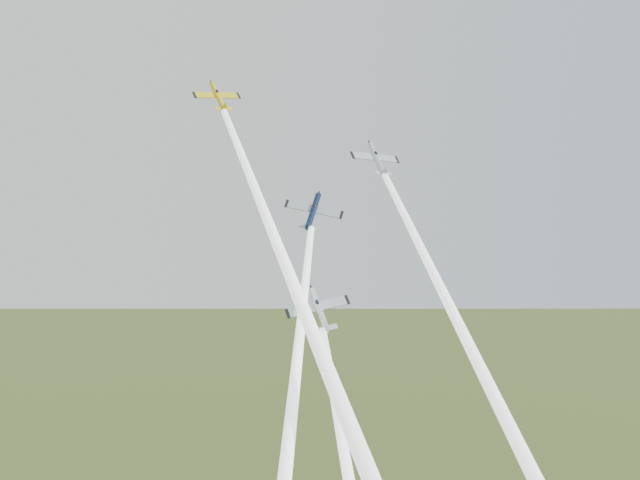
{
  "coord_description": "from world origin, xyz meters",
  "views": [
    {
      "loc": [
        -28.16,
        -114.53,
        92.78
      ],
      "look_at": [
        0.0,
        -6.0,
        92.0
      ],
      "focal_mm": 45.0,
      "sensor_mm": 36.0,
      "label": 1
    }
  ],
  "objects": [
    {
      "name": "plane_navy",
      "position": [
        0.14,
        -1.42,
        96.15
      ],
      "size": [
        11.35,
        8.76,
        9.04
      ],
      "primitive_type": null,
      "rotation": [
        0.87,
        0.21,
        -0.37
      ],
      "color": "#0B1734"
    },
    {
      "name": "smoke_trail_yellow",
      "position": [
        -5.71,
        -15.89,
        85.63
      ],
      "size": [
        15.29,
        43.74,
        52.59
      ],
      "primitive_type": null,
      "rotation": [
        -0.7,
        0.0,
        0.3
      ],
      "color": "white"
    },
    {
      "name": "smoke_trail_silver_right",
      "position": [
        17.1,
        -22.29,
        75.04
      ],
      "size": [
        13.87,
        46.23,
        55.07
      ],
      "primitive_type": null,
      "rotation": [
        -0.7,
        0.0,
        0.25
      ],
      "color": "white"
    },
    {
      "name": "plane_silver_right",
      "position": [
        10.98,
        1.7,
        104.28
      ],
      "size": [
        9.58,
        8.39,
        7.61
      ],
      "primitive_type": null,
      "rotation": [
        0.87,
        0.04,
        0.25
      ],
      "color": "silver"
    },
    {
      "name": "plane_silver_low",
      "position": [
        -1.3,
        -10.54,
        82.69
      ],
      "size": [
        10.04,
        6.97,
        9.21
      ],
      "primitive_type": null,
      "rotation": [
        0.87,
        -0.21,
        -0.03
      ],
      "color": "silver"
    },
    {
      "name": "smoke_trail_navy",
      "position": [
        -8.39,
        -23.53,
        68.18
      ],
      "size": [
        18.31,
        42.8,
        52.54
      ],
      "primitive_type": null,
      "rotation": [
        -0.7,
        0.0,
        -0.37
      ],
      "color": "white"
    },
    {
      "name": "plane_yellow",
      "position": [
        -12.61,
        6.79,
        113.63
      ],
      "size": [
        9.34,
        7.65,
        7.12
      ],
      "primitive_type": null,
      "rotation": [
        0.87,
        -0.08,
        0.3
      ],
      "color": "yellow"
    }
  ]
}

